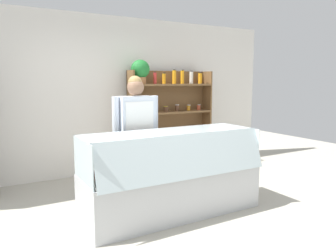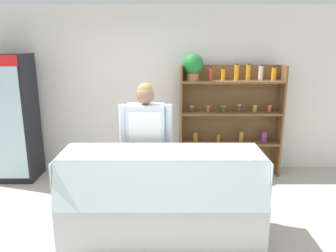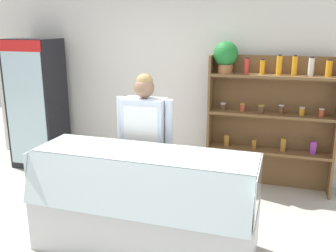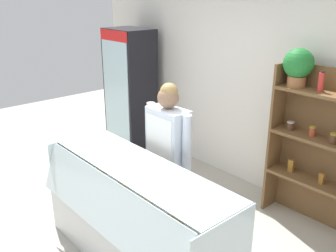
# 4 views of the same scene
# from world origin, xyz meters

# --- Properties ---
(ground_plane) EXTENTS (12.00, 12.00, 0.00)m
(ground_plane) POSITION_xyz_m (0.00, 0.00, 0.00)
(ground_plane) COLOR #B7B2A3
(back_wall) EXTENTS (6.80, 0.10, 2.70)m
(back_wall) POSITION_xyz_m (0.00, 2.25, 1.35)
(back_wall) COLOR white
(back_wall) RESTS_ON ground
(drinks_fridge) EXTENTS (0.75, 0.57, 1.97)m
(drinks_fridge) POSITION_xyz_m (-2.33, 1.76, 0.98)
(drinks_fridge) COLOR black
(drinks_fridge) RESTS_ON ground
(shelving_unit) EXTENTS (1.62, 0.32, 1.96)m
(shelving_unit) POSITION_xyz_m (1.02, 1.95, 1.14)
(shelving_unit) COLOR brown
(shelving_unit) RESTS_ON ground
(deli_display_case) EXTENTS (2.15, 0.80, 1.01)m
(deli_display_case) POSITION_xyz_m (0.07, 0.07, 0.31)
(deli_display_case) COLOR silver
(deli_display_case) RESTS_ON ground
(shop_clerk) EXTENTS (0.64, 0.25, 1.67)m
(shop_clerk) POSITION_xyz_m (-0.13, 0.65, 0.99)
(shop_clerk) COLOR #383D51
(shop_clerk) RESTS_ON ground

